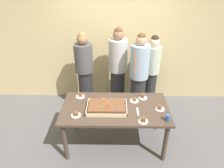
# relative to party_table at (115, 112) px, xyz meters

# --- Properties ---
(ground_plane) EXTENTS (12.00, 12.00, 0.00)m
(ground_plane) POSITION_rel_party_table_xyz_m (0.00, 0.00, -0.68)
(ground_plane) COLOR #5B5B60
(interior_back_panel) EXTENTS (8.00, 0.12, 3.00)m
(interior_back_panel) POSITION_rel_party_table_xyz_m (0.00, 1.60, 0.82)
(interior_back_panel) COLOR #CCB784
(interior_back_panel) RESTS_ON ground_plane
(party_table) EXTENTS (1.73, 0.90, 0.77)m
(party_table) POSITION_rel_party_table_xyz_m (0.00, 0.00, 0.00)
(party_table) COLOR #47382D
(party_table) RESTS_ON ground_plane
(sheet_cake) EXTENTS (0.64, 0.42, 0.11)m
(sheet_cake) POSITION_rel_party_table_xyz_m (-0.13, -0.05, 0.13)
(sheet_cake) COLOR beige
(sheet_cake) RESTS_ON party_table
(plated_slice_near_left) EXTENTS (0.15, 0.15, 0.08)m
(plated_slice_near_left) POSITION_rel_party_table_xyz_m (0.48, 0.28, 0.12)
(plated_slice_near_left) COLOR white
(plated_slice_near_left) RESTS_ON party_table
(plated_slice_near_right) EXTENTS (0.15, 0.15, 0.06)m
(plated_slice_near_right) POSITION_rel_party_table_xyz_m (0.32, 0.18, 0.11)
(plated_slice_near_right) COLOR white
(plated_slice_near_right) RESTS_ON party_table
(plated_slice_far_left) EXTENTS (0.15, 0.15, 0.08)m
(plated_slice_far_left) POSITION_rel_party_table_xyz_m (0.71, -0.04, 0.12)
(plated_slice_far_left) COLOR white
(plated_slice_far_left) RESTS_ON party_table
(plated_slice_far_right) EXTENTS (0.15, 0.15, 0.08)m
(plated_slice_far_right) POSITION_rel_party_table_xyz_m (0.41, -0.35, 0.12)
(plated_slice_far_right) COLOR white
(plated_slice_far_right) RESTS_ON party_table
(plated_slice_center_front) EXTENTS (0.15, 0.15, 0.06)m
(plated_slice_center_front) POSITION_rel_party_table_xyz_m (-0.60, -0.22, 0.11)
(plated_slice_center_front) COLOR white
(plated_slice_center_front) RESTS_ON party_table
(plated_slice_center_back) EXTENTS (0.15, 0.15, 0.06)m
(plated_slice_center_back) POSITION_rel_party_table_xyz_m (-0.61, 0.30, 0.11)
(plated_slice_center_back) COLOR white
(plated_slice_center_back) RESTS_ON party_table
(drink_cup_nearest) EXTENTS (0.07, 0.07, 0.10)m
(drink_cup_nearest) POSITION_rel_party_table_xyz_m (0.77, -0.32, 0.14)
(drink_cup_nearest) COLOR #2D5199
(drink_cup_nearest) RESTS_ON party_table
(cake_server_utensil) EXTENTS (0.03, 0.20, 0.01)m
(cake_server_utensil) POSITION_rel_party_table_xyz_m (0.36, -0.11, 0.10)
(cake_server_utensil) COLOR silver
(cake_server_utensil) RESTS_ON party_table
(person_serving_front) EXTENTS (0.36, 0.36, 1.77)m
(person_serving_front) POSITION_rel_party_table_xyz_m (0.45, 0.79, 0.24)
(person_serving_front) COLOR #28282D
(person_serving_front) RESTS_ON ground_plane
(person_green_shirt_behind) EXTENTS (0.36, 0.36, 1.71)m
(person_green_shirt_behind) POSITION_rel_party_table_xyz_m (-0.63, 1.04, 0.21)
(person_green_shirt_behind) COLOR #28282D
(person_green_shirt_behind) RESTS_ON ground_plane
(person_striped_tie_right) EXTENTS (0.32, 0.32, 1.62)m
(person_striped_tie_right) POSITION_rel_party_table_xyz_m (0.76, 1.18, 0.17)
(person_striped_tie_right) COLOR #28282D
(person_striped_tie_right) RESTS_ON ground_plane
(person_far_right_suit) EXTENTS (0.38, 0.38, 1.79)m
(person_far_right_suit) POSITION_rel_party_table_xyz_m (0.05, 1.10, 0.24)
(person_far_right_suit) COLOR #28282D
(person_far_right_suit) RESTS_ON ground_plane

